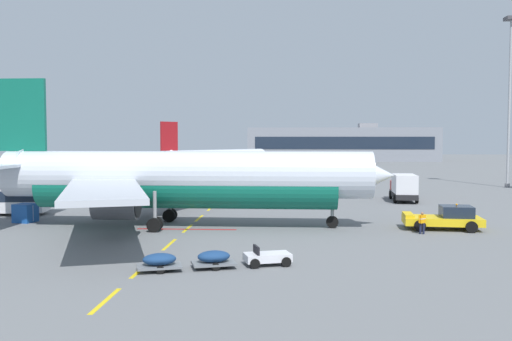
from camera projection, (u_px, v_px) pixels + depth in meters
ground at (415, 204)px, 60.69m from camera, size 400.00×400.00×0.00m
apron_paint_markings at (211, 208)px, 57.96m from camera, size 8.00×92.81×0.01m
airliner_foreground at (180, 179)px, 45.28m from camera, size 34.68×34.63×12.20m
pushback_tug at (445, 218)px, 43.96m from camera, size 6.22×3.59×2.08m
airliner_mid_left at (215, 160)px, 104.38m from camera, size 24.06×26.01×10.18m
ground_power_truck at (404, 187)px, 63.77m from camera, size 3.06×7.15×3.14m
baggage_train at (214, 259)px, 30.81m from camera, size 8.64×4.00×1.14m
ground_crew_worker at (422, 222)px, 41.79m from camera, size 0.61×0.47×1.68m
uld_cargo_container at (25, 213)px, 47.78m from camera, size 1.93×1.90×1.60m
apron_light_mast_far at (510, 82)px, 81.04m from camera, size 1.80×1.80×25.01m
terminal_satellite at (340, 144)px, 186.25m from camera, size 60.88×26.24×12.38m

